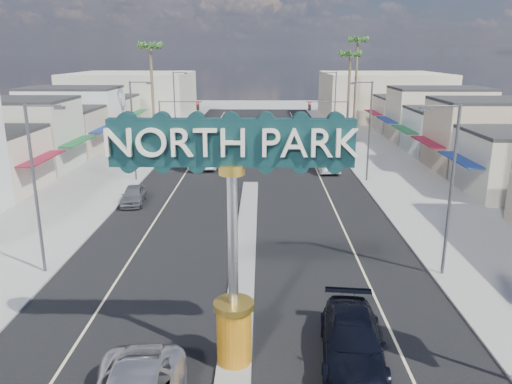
{
  "coord_description": "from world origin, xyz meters",
  "views": [
    {
      "loc": [
        1.03,
        -14.44,
        11.4
      ],
      "look_at": [
        0.68,
        12.55,
        3.84
      ],
      "focal_mm": 35.0,
      "sensor_mm": 36.0,
      "label": 1
    }
  ],
  "objects_px": {
    "streetlight_l_near": "(37,182)",
    "palm_right_far": "(358,46)",
    "gateway_sign": "(232,216)",
    "car_parked_left": "(134,195)",
    "streetlight_r_mid": "(368,126)",
    "streetlight_l_mid": "(135,126)",
    "palm_left_far": "(150,52)",
    "city_bus": "(208,146)",
    "palm_right_mid": "(350,59)",
    "traffic_signal_right": "(332,116)",
    "streetlight_r_near": "(449,183)",
    "car_parked_right": "(326,162)",
    "suv_right": "(352,340)",
    "streetlight_l_far": "(176,102)",
    "streetlight_r_far": "(334,102)",
    "traffic_signal_left": "(175,116)"
  },
  "relations": [
    {
      "from": "traffic_signal_right",
      "to": "streetlight_r_far",
      "type": "xyz_separation_m",
      "value": [
        1.25,
        8.01,
        0.79
      ]
    },
    {
      "from": "streetlight_l_far",
      "to": "palm_right_mid",
      "type": "xyz_separation_m",
      "value": [
        23.43,
        4.0,
        5.54
      ]
    },
    {
      "from": "suv_right",
      "to": "streetlight_l_far",
      "type": "bearing_deg",
      "value": 112.36
    },
    {
      "from": "traffic_signal_right",
      "to": "palm_right_mid",
      "type": "bearing_deg",
      "value": 72.37
    },
    {
      "from": "traffic_signal_left",
      "to": "streetlight_r_mid",
      "type": "bearing_deg",
      "value": -35.5
    },
    {
      "from": "traffic_signal_left",
      "to": "palm_left_far",
      "type": "distance_m",
      "value": 10.14
    },
    {
      "from": "streetlight_l_mid",
      "to": "palm_left_far",
      "type": "xyz_separation_m",
      "value": [
        -2.57,
        20.0,
        6.43
      ]
    },
    {
      "from": "traffic_signal_right",
      "to": "car_parked_left",
      "type": "xyz_separation_m",
      "value": [
        -18.18,
        -21.25,
        -3.57
      ]
    },
    {
      "from": "streetlight_l_far",
      "to": "palm_right_far",
      "type": "relative_size",
      "value": 0.64
    },
    {
      "from": "gateway_sign",
      "to": "streetlight_l_mid",
      "type": "relative_size",
      "value": 1.02
    },
    {
      "from": "palm_right_far",
      "to": "suv_right",
      "type": "xyz_separation_m",
      "value": [
        -10.52,
        -59.63,
        -11.55
      ]
    },
    {
      "from": "streetlight_l_mid",
      "to": "suv_right",
      "type": "bearing_deg",
      "value": -61.64
    },
    {
      "from": "streetlight_l_near",
      "to": "palm_left_far",
      "type": "bearing_deg",
      "value": 93.67
    },
    {
      "from": "streetlight_r_far",
      "to": "palm_right_mid",
      "type": "height_order",
      "value": "palm_right_mid"
    },
    {
      "from": "streetlight_r_mid",
      "to": "gateway_sign",
      "type": "bearing_deg",
      "value": -110.42
    },
    {
      "from": "streetlight_r_near",
      "to": "palm_right_far",
      "type": "height_order",
      "value": "palm_right_far"
    },
    {
      "from": "palm_left_far",
      "to": "palm_right_mid",
      "type": "xyz_separation_m",
      "value": [
        26.0,
        6.0,
        -0.9
      ]
    },
    {
      "from": "streetlight_r_mid",
      "to": "suv_right",
      "type": "distance_m",
      "value": 28.58
    },
    {
      "from": "traffic_signal_left",
      "to": "car_parked_left",
      "type": "relative_size",
      "value": 1.45
    },
    {
      "from": "palm_right_far",
      "to": "suv_right",
      "type": "distance_m",
      "value": 61.64
    },
    {
      "from": "streetlight_l_far",
      "to": "gateway_sign",
      "type": "bearing_deg",
      "value": -78.22
    },
    {
      "from": "suv_right",
      "to": "car_parked_left",
      "type": "bearing_deg",
      "value": 129.12
    },
    {
      "from": "traffic_signal_right",
      "to": "car_parked_right",
      "type": "bearing_deg",
      "value": -100.42
    },
    {
      "from": "streetlight_r_mid",
      "to": "palm_right_far",
      "type": "relative_size",
      "value": 0.64
    },
    {
      "from": "streetlight_r_far",
      "to": "suv_right",
      "type": "relative_size",
      "value": 1.56
    },
    {
      "from": "streetlight_l_mid",
      "to": "streetlight_r_far",
      "type": "xyz_separation_m",
      "value": [
        20.87,
        22.0,
        0.0
      ]
    },
    {
      "from": "streetlight_l_far",
      "to": "palm_right_mid",
      "type": "relative_size",
      "value": 0.74
    },
    {
      "from": "streetlight_l_mid",
      "to": "palm_left_far",
      "type": "bearing_deg",
      "value": 97.31
    },
    {
      "from": "streetlight_l_mid",
      "to": "palm_left_far",
      "type": "distance_m",
      "value": 21.16
    },
    {
      "from": "streetlight_l_far",
      "to": "streetlight_l_mid",
      "type": "bearing_deg",
      "value": -90.0
    },
    {
      "from": "gateway_sign",
      "to": "streetlight_r_mid",
      "type": "height_order",
      "value": "gateway_sign"
    },
    {
      "from": "palm_right_far",
      "to": "traffic_signal_left",
      "type": "bearing_deg",
      "value": -143.33
    },
    {
      "from": "palm_left_far",
      "to": "suv_right",
      "type": "relative_size",
      "value": 2.27
    },
    {
      "from": "palm_right_mid",
      "to": "suv_right",
      "type": "distance_m",
      "value": 55.17
    },
    {
      "from": "gateway_sign",
      "to": "car_parked_left",
      "type": "height_order",
      "value": "gateway_sign"
    },
    {
      "from": "palm_left_far",
      "to": "streetlight_l_far",
      "type": "bearing_deg",
      "value": 37.92
    },
    {
      "from": "palm_left_far",
      "to": "traffic_signal_left",
      "type": "bearing_deg",
      "value": -57.57
    },
    {
      "from": "traffic_signal_right",
      "to": "city_bus",
      "type": "xyz_separation_m",
      "value": [
        -14.06,
        -5.34,
        -2.63
      ]
    },
    {
      "from": "traffic_signal_right",
      "to": "traffic_signal_left",
      "type": "bearing_deg",
      "value": 180.0
    },
    {
      "from": "streetlight_r_mid",
      "to": "suv_right",
      "type": "height_order",
      "value": "streetlight_r_mid"
    },
    {
      "from": "city_bus",
      "to": "palm_right_far",
      "type": "bearing_deg",
      "value": 49.48
    },
    {
      "from": "traffic_signal_right",
      "to": "car_parked_left",
      "type": "relative_size",
      "value": 1.45
    },
    {
      "from": "streetlight_l_mid",
      "to": "car_parked_right",
      "type": "xyz_separation_m",
      "value": [
        17.83,
        4.25,
        -4.2
      ]
    },
    {
      "from": "streetlight_r_near",
      "to": "streetlight_l_near",
      "type": "bearing_deg",
      "value": 180.0
    },
    {
      "from": "traffic_signal_right",
      "to": "car_parked_right",
      "type": "distance_m",
      "value": 10.48
    },
    {
      "from": "suv_right",
      "to": "car_parked_right",
      "type": "xyz_separation_m",
      "value": [
        2.91,
        31.88,
        0.03
      ]
    },
    {
      "from": "streetlight_l_near",
      "to": "palm_right_far",
      "type": "height_order",
      "value": "palm_right_far"
    },
    {
      "from": "streetlight_r_far",
      "to": "palm_right_far",
      "type": "relative_size",
      "value": 0.64
    },
    {
      "from": "streetlight_r_near",
      "to": "car_parked_right",
      "type": "xyz_separation_m",
      "value": [
        -3.04,
        24.25,
        -4.2
      ]
    },
    {
      "from": "streetlight_l_near",
      "to": "palm_right_far",
      "type": "relative_size",
      "value": 0.64
    }
  ]
}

